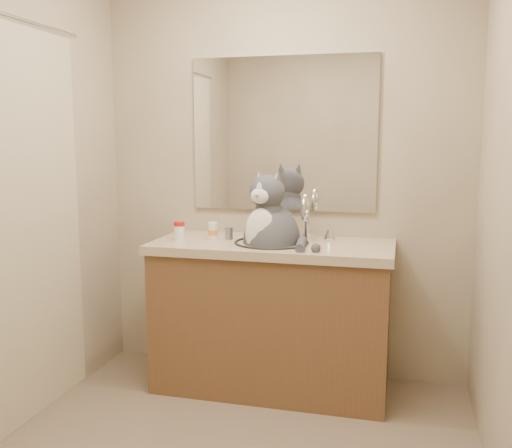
% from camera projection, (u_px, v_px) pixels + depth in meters
% --- Properties ---
extents(room, '(2.22, 2.52, 2.42)m').
position_uv_depth(room, '(217.00, 197.00, 2.21)').
color(room, '#7C6856').
rests_on(room, ground).
extents(vanity, '(1.34, 0.59, 1.12)m').
position_uv_depth(vanity, '(272.00, 312.00, 3.25)').
color(vanity, brown).
rests_on(vanity, ground).
extents(mirror, '(1.10, 0.02, 0.90)m').
position_uv_depth(mirror, '(283.00, 134.00, 3.35)').
color(mirror, white).
rests_on(mirror, room).
extents(shower_curtain, '(0.02, 1.30, 1.93)m').
position_uv_depth(shower_curtain, '(5.00, 226.00, 2.59)').
color(shower_curtain, '#BBAE8D').
rests_on(shower_curtain, ground).
extents(cat, '(0.43, 0.47, 0.63)m').
position_uv_depth(cat, '(271.00, 235.00, 3.16)').
color(cat, '#444449').
rests_on(cat, vanity).
extents(pill_bottle_redcap, '(0.08, 0.08, 0.11)m').
position_uv_depth(pill_bottle_redcap, '(179.00, 231.00, 3.25)').
color(pill_bottle_redcap, white).
rests_on(pill_bottle_redcap, vanity).
extents(pill_bottle_orange, '(0.06, 0.06, 0.10)m').
position_uv_depth(pill_bottle_orange, '(213.00, 231.00, 3.29)').
color(pill_bottle_orange, white).
rests_on(pill_bottle_orange, vanity).
extents(grey_canister, '(0.05, 0.05, 0.07)m').
position_uv_depth(grey_canister, '(229.00, 233.00, 3.27)').
color(grey_canister, gray).
rests_on(grey_canister, vanity).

